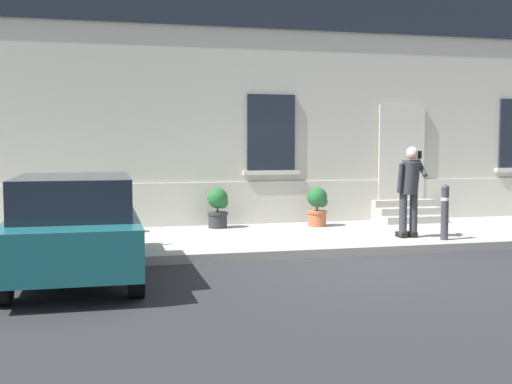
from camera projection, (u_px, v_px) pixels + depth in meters
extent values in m
plane|color=#232326|center=(363.00, 267.00, 10.29)|extent=(80.00, 80.00, 0.00)
cube|color=#99968E|center=(307.00, 237.00, 13.00)|extent=(24.00, 3.60, 0.15)
cube|color=gray|center=(341.00, 252.00, 11.20)|extent=(24.00, 0.12, 0.15)
cube|color=#B2AD9E|center=(274.00, 67.00, 15.13)|extent=(24.00, 1.40, 7.50)
cube|color=#BCB7A8|center=(282.00, 205.00, 14.68)|extent=(24.00, 0.08, 1.10)
cube|color=maroon|center=(401.00, 155.00, 15.30)|extent=(1.00, 0.08, 2.10)
cube|color=#BCB7A8|center=(401.00, 153.00, 15.27)|extent=(1.16, 0.06, 2.24)
cube|color=black|center=(271.00, 133.00, 14.48)|extent=(1.10, 0.06, 1.70)
cube|color=#BCB7A8|center=(271.00, 173.00, 14.52)|extent=(1.30, 0.12, 0.10)
cube|color=#9E998E|center=(416.00, 220.00, 14.66)|extent=(1.52, 0.32, 0.16)
cube|color=#9E998E|center=(409.00, 215.00, 14.96)|extent=(1.52, 0.32, 0.32)
cube|color=#9E998E|center=(403.00, 210.00, 15.27)|extent=(1.52, 0.32, 0.48)
cube|color=#165156|center=(75.00, 236.00, 9.35)|extent=(1.80, 4.02, 0.64)
cube|color=black|center=(74.00, 196.00, 9.16)|extent=(1.57, 2.42, 0.56)
cube|color=black|center=(80.00, 232.00, 11.32)|extent=(1.66, 0.12, 0.20)
cube|color=yellow|center=(80.00, 222.00, 11.31)|extent=(0.52, 0.03, 0.12)
cube|color=#B21414|center=(34.00, 209.00, 11.11)|extent=(0.16, 0.04, 0.18)
cube|color=#B21414|center=(123.00, 207.00, 11.46)|extent=(0.16, 0.04, 0.18)
cube|color=#165156|center=(78.00, 193.00, 11.01)|extent=(1.49, 0.08, 0.60)
cylinder|color=black|center=(3.00, 281.00, 7.83)|extent=(0.21, 0.60, 0.60)
cylinder|color=black|center=(136.00, 274.00, 8.20)|extent=(0.21, 0.60, 0.60)
cylinder|color=black|center=(28.00, 245.00, 10.55)|extent=(0.21, 0.60, 0.60)
cylinder|color=black|center=(127.00, 242.00, 10.92)|extent=(0.21, 0.60, 0.60)
cylinder|color=#333338|center=(445.00, 215.00, 12.09)|extent=(0.14, 0.14, 0.95)
sphere|color=#333338|center=(445.00, 188.00, 12.05)|extent=(0.15, 0.15, 0.15)
cylinder|color=silver|center=(445.00, 199.00, 12.07)|extent=(0.15, 0.15, 0.06)
cylinder|color=#2D2D33|center=(403.00, 214.00, 12.36)|extent=(0.15, 0.15, 0.82)
cube|color=black|center=(401.00, 235.00, 12.45)|extent=(0.12, 0.28, 0.10)
cylinder|color=#2D2D33|center=(414.00, 214.00, 12.41)|extent=(0.15, 0.15, 0.82)
cube|color=black|center=(412.00, 234.00, 12.50)|extent=(0.12, 0.28, 0.10)
cylinder|color=#2D2D33|center=(410.00, 177.00, 12.29)|extent=(0.34, 0.42, 0.66)
sphere|color=tan|center=(412.00, 154.00, 12.19)|extent=(0.22, 0.22, 0.22)
sphere|color=silver|center=(412.00, 152.00, 12.19)|extent=(0.21, 0.21, 0.21)
cylinder|color=#2D2D33|center=(400.00, 178.00, 12.20)|extent=(0.09, 0.17, 0.57)
cylinder|color=#2D2D33|center=(421.00, 166.00, 12.29)|extent=(0.09, 0.43, 0.41)
cube|color=black|center=(420.00, 155.00, 12.21)|extent=(0.07, 0.02, 0.15)
cylinder|color=beige|center=(115.00, 225.00, 13.05)|extent=(0.40, 0.40, 0.34)
cylinder|color=beige|center=(115.00, 218.00, 13.04)|extent=(0.44, 0.44, 0.05)
cylinder|color=#47331E|center=(115.00, 210.00, 13.02)|extent=(0.04, 0.04, 0.24)
sphere|color=#4C843D|center=(115.00, 201.00, 13.01)|extent=(0.44, 0.44, 0.44)
sphere|color=#4C843D|center=(120.00, 206.00, 12.99)|extent=(0.24, 0.24, 0.24)
cylinder|color=#2D2D30|center=(218.00, 220.00, 13.83)|extent=(0.40, 0.40, 0.34)
cylinder|color=#2D2D30|center=(218.00, 213.00, 13.82)|extent=(0.44, 0.44, 0.05)
cylinder|color=#47331E|center=(218.00, 206.00, 13.81)|extent=(0.04, 0.04, 0.24)
sphere|color=#1E5628|center=(218.00, 198.00, 13.80)|extent=(0.44, 0.44, 0.44)
sphere|color=#1E5628|center=(223.00, 203.00, 13.78)|extent=(0.24, 0.24, 0.24)
cylinder|color=#B25B38|center=(317.00, 218.00, 14.11)|extent=(0.40, 0.40, 0.34)
cylinder|color=#B25B38|center=(317.00, 212.00, 14.10)|extent=(0.44, 0.44, 0.05)
cylinder|color=#47331E|center=(317.00, 205.00, 14.09)|extent=(0.04, 0.04, 0.24)
sphere|color=#1E5628|center=(317.00, 197.00, 14.07)|extent=(0.44, 0.44, 0.44)
sphere|color=#1E5628|center=(322.00, 202.00, 14.06)|extent=(0.24, 0.24, 0.24)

